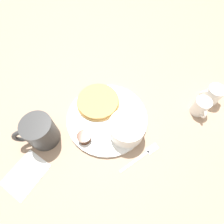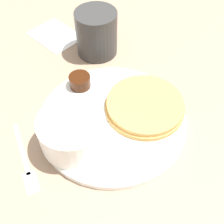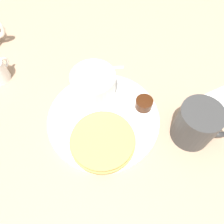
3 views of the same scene
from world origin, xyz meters
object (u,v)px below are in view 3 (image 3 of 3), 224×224
at_px(fork, 92,68).
at_px(bowl, 93,83).
at_px(plate, 104,119).
at_px(coffee_mug, 197,125).

bearing_deg(fork, bowl, -110.09).
height_order(plate, coffee_mug, coffee_mug).
distance_m(plate, bowl, 0.09).
relative_size(plate, fork, 1.97).
distance_m(plate, fork, 0.17).
relative_size(bowl, fork, 0.80).
bearing_deg(fork, plate, -104.51).
bearing_deg(bowl, fork, 69.91).
distance_m(plate, coffee_mug, 0.21).
height_order(bowl, fork, bowl).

